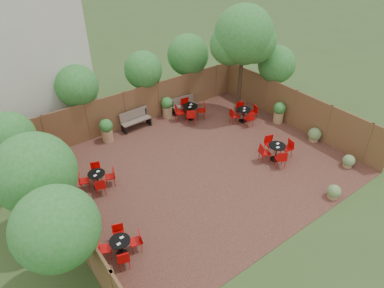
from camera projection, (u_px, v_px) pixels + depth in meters
ground at (202, 167)px, 15.24m from camera, size 80.00×80.00×0.00m
courtyard_paving at (202, 166)px, 15.24m from camera, size 12.00×10.00×0.02m
fence_back at (143, 104)px, 18.01m from camera, size 12.00×0.08×2.00m
fence_left at (63, 208)px, 11.72m from camera, size 0.08×10.00×2.00m
fence_right at (294, 108)px, 17.65m from camera, size 0.08×10.00×2.00m
neighbour_building at (22, 50)px, 16.10m from camera, size 5.00×4.00×8.00m
overhang_foliage at (127, 107)px, 14.26m from camera, size 15.43×10.59×2.55m
courtyard_tree at (243, 38)px, 17.02m from camera, size 3.01×2.95×5.80m
park_bench_left at (135, 119)px, 17.67m from camera, size 1.61×0.58×0.98m
park_bench_right at (183, 104)px, 19.19m from camera, size 1.44×0.63×0.86m
bistro_tables at (200, 145)px, 15.83m from camera, size 10.68×7.41×0.91m
planters at (152, 123)px, 17.10m from camera, size 11.93×4.71×1.17m
low_shrubs at (328, 155)px, 15.40m from camera, size 3.37×3.59×0.68m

